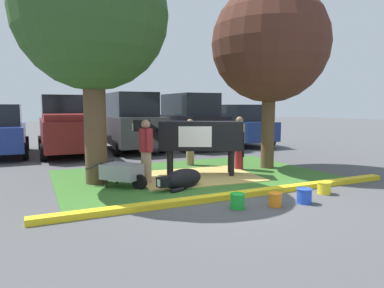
{
  "coord_description": "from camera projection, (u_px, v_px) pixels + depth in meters",
  "views": [
    {
      "loc": [
        -3.86,
        -6.31,
        1.98
      ],
      "look_at": [
        0.24,
        2.45,
        0.9
      ],
      "focal_mm": 32.38,
      "sensor_mm": 36.0,
      "label": 1
    }
  ],
  "objects": [
    {
      "name": "person_visitor_far",
      "position": [
        190.0,
        141.0,
        11.37
      ],
      "size": [
        0.46,
        0.34,
        1.54
      ],
      "color": "#9E7F5B",
      "rests_on": "ground"
    },
    {
      "name": "person_visitor_near",
      "position": [
        146.0,
        150.0,
        8.65
      ],
      "size": [
        0.34,
        0.53,
        1.63
      ],
      "color": "#9E7F5B",
      "rests_on": "ground"
    },
    {
      "name": "suv_dark_grey",
      "position": [
        130.0,
        122.0,
        15.18
      ],
      "size": [
        2.14,
        4.61,
        2.52
      ],
      "color": "#3D3D42",
      "rests_on": "ground"
    },
    {
      "name": "bucket_green",
      "position": [
        237.0,
        201.0,
        6.67
      ],
      "size": [
        0.3,
        0.3,
        0.3
      ],
      "color": "green",
      "rests_on": "ground"
    },
    {
      "name": "wheelbarrow",
      "position": [
        123.0,
        172.0,
        8.32
      ],
      "size": [
        1.3,
        1.4,
        0.63
      ],
      "color": "gray",
      "rests_on": "ground"
    },
    {
      "name": "cow_holstein",
      "position": [
        197.0,
        136.0,
        9.71
      ],
      "size": [
        2.94,
        1.77,
        1.58
      ],
      "color": "black",
      "rests_on": "ground"
    },
    {
      "name": "shade_tree_right",
      "position": [
        270.0,
        44.0,
        10.55
      ],
      "size": [
        3.58,
        3.58,
        5.65
      ],
      "color": "brown",
      "rests_on": "ground"
    },
    {
      "name": "bucket_blue",
      "position": [
        304.0,
        196.0,
        7.02
      ],
      "size": [
        0.32,
        0.32,
        0.31
      ],
      "color": "blue",
      "rests_on": "ground"
    },
    {
      "name": "grass_island",
      "position": [
        192.0,
        175.0,
        9.83
      ],
      "size": [
        7.35,
        4.82,
        0.02
      ],
      "primitive_type": "cube",
      "color": "#386B28",
      "rests_on": "ground"
    },
    {
      "name": "shade_tree_left",
      "position": [
        92.0,
        15.0,
        8.36
      ],
      "size": [
        3.73,
        3.73,
        6.07
      ],
      "color": "brown",
      "rests_on": "ground"
    },
    {
      "name": "bucket_orange",
      "position": [
        275.0,
        199.0,
        6.81
      ],
      "size": [
        0.28,
        0.28,
        0.27
      ],
      "color": "orange",
      "rests_on": "ground"
    },
    {
      "name": "hay_bedding",
      "position": [
        197.0,
        177.0,
        9.56
      ],
      "size": [
        3.38,
        2.65,
        0.04
      ],
      "primitive_type": "cube",
      "rotation": [
        0.0,
        0.0,
        -0.08
      ],
      "color": "tan",
      "rests_on": "ground"
    },
    {
      "name": "person_handler",
      "position": [
        239.0,
        141.0,
        10.57
      ],
      "size": [
        0.34,
        0.53,
        1.65
      ],
      "color": "maroon",
      "rests_on": "ground"
    },
    {
      "name": "curb_yellow",
      "position": [
        242.0,
        194.0,
        7.52
      ],
      "size": [
        8.55,
        0.24,
        0.12
      ],
      "primitive_type": "cube",
      "color": "yellow",
      "rests_on": "ground"
    },
    {
      "name": "suv_black",
      "position": [
        189.0,
        121.0,
        16.33
      ],
      "size": [
        2.14,
        4.61,
        2.52
      ],
      "color": "black",
      "rests_on": "ground"
    },
    {
      "name": "hatchback_white",
      "position": [
        238.0,
        125.0,
        17.42
      ],
      "size": [
        2.04,
        4.41,
        2.02
      ],
      "color": "navy",
      "rests_on": "ground"
    },
    {
      "name": "bucket_yellow",
      "position": [
        324.0,
        187.0,
        7.77
      ],
      "size": [
        0.32,
        0.32,
        0.28
      ],
      "color": "yellow",
      "rests_on": "ground"
    },
    {
      "name": "ground_plane",
      "position": [
        230.0,
        197.0,
        7.52
      ],
      "size": [
        80.0,
        80.0,
        0.0
      ],
      "primitive_type": "plane",
      "color": "#4C4C4F"
    },
    {
      "name": "pickup_truck_maroon",
      "position": [
        67.0,
        126.0,
        14.3
      ],
      "size": [
        2.24,
        5.41,
        2.42
      ],
      "color": "maroon",
      "rests_on": "ground"
    },
    {
      "name": "calf_lying",
      "position": [
        182.0,
        179.0,
        8.2
      ],
      "size": [
        1.33,
        0.82,
        0.48
      ],
      "color": "black",
      "rests_on": "ground"
    }
  ]
}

